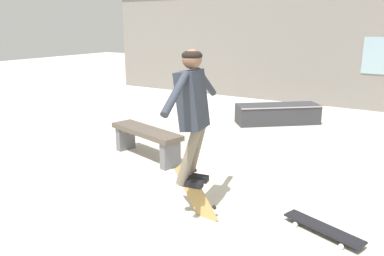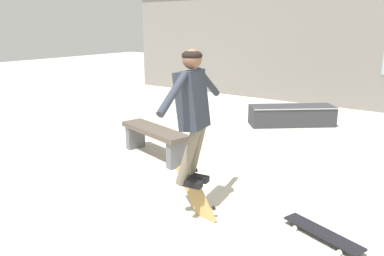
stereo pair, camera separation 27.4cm
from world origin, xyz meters
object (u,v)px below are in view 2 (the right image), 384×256
object	(u,v)px
skate_ledge	(292,115)
skater	(192,106)
park_bench	(154,137)
skateboard_resting	(322,233)
skateboard_flipping	(196,194)

from	to	relation	value
skate_ledge	skater	xyz separation A→B (m)	(0.50, -4.49, 1.05)
park_bench	skate_ledge	distance (m)	3.47
skateboard_resting	skate_ledge	bearing A→B (deg)	134.59
park_bench	skater	bearing A→B (deg)	-21.60
park_bench	skateboard_resting	world-z (taller)	park_bench
park_bench	skater	distance (m)	2.21
skater	park_bench	bearing A→B (deg)	135.70
skate_ledge	skateboard_resting	world-z (taller)	skate_ledge
skater	skateboard_flipping	distance (m)	1.05
park_bench	skateboard_resting	xyz separation A→B (m)	(3.02, -0.91, -0.28)
park_bench	skater	world-z (taller)	skater
park_bench	skater	xyz separation A→B (m)	(1.60, -1.21, 0.92)
park_bench	skateboard_flipping	world-z (taller)	skateboard_flipping
skateboard_resting	skater	bearing A→B (deg)	-148.23
park_bench	skateboard_resting	size ratio (longest dim) A/B	1.71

